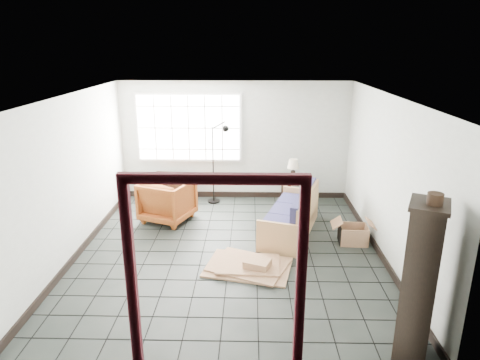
{
  "coord_description": "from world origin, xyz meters",
  "views": [
    {
      "loc": [
        0.33,
        -6.46,
        3.34
      ],
      "look_at": [
        0.17,
        0.3,
        1.18
      ],
      "focal_mm": 32.0,
      "sensor_mm": 36.0,
      "label": 1
    }
  ],
  "objects_px": {
    "armchair": "(168,198)",
    "side_table": "(296,182)",
    "tall_shelf": "(419,281)",
    "futon_sofa": "(293,218)"
  },
  "relations": [
    {
      "from": "armchair",
      "to": "side_table",
      "type": "distance_m",
      "value": 2.77
    },
    {
      "from": "armchair",
      "to": "tall_shelf",
      "type": "bearing_deg",
      "value": 153.93
    },
    {
      "from": "armchair",
      "to": "tall_shelf",
      "type": "relative_size",
      "value": 0.5
    },
    {
      "from": "futon_sofa",
      "to": "side_table",
      "type": "bearing_deg",
      "value": 100.51
    },
    {
      "from": "armchair",
      "to": "tall_shelf",
      "type": "distance_m",
      "value": 5.11
    },
    {
      "from": "futon_sofa",
      "to": "side_table",
      "type": "xyz_separation_m",
      "value": [
        0.19,
        1.5,
        0.2
      ]
    },
    {
      "from": "tall_shelf",
      "to": "armchair",
      "type": "bearing_deg",
      "value": 156.46
    },
    {
      "from": "armchair",
      "to": "side_table",
      "type": "relative_size",
      "value": 1.36
    },
    {
      "from": "futon_sofa",
      "to": "side_table",
      "type": "height_order",
      "value": "futon_sofa"
    },
    {
      "from": "futon_sofa",
      "to": "side_table",
      "type": "distance_m",
      "value": 1.53
    }
  ]
}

